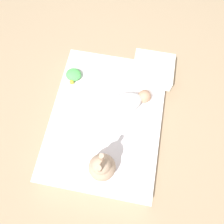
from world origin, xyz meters
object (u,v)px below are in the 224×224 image
Objects in this scene: turtle_plush at (73,75)px; swaddled_baby at (121,106)px; bunny_plush at (102,167)px; pillow at (153,70)px.

swaddled_baby is at bearing 63.05° from turtle_plush.
swaddled_baby is at bearing 174.51° from bunny_plush.
turtle_plush is (0.16, -0.66, -0.02)m from pillow.
pillow is at bearing 163.63° from bunny_plush.
turtle_plush is (-0.23, -0.45, -0.05)m from swaddled_baby.
turtle_plush is at bearing -76.13° from pillow.
bunny_plush is (0.88, -0.26, 0.08)m from pillow.
bunny_plush is 2.46× the size of turtle_plush.
swaddled_baby is 3.07× the size of turtle_plush.
swaddled_baby is 0.51m from turtle_plush.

